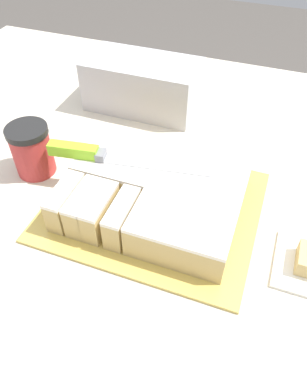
# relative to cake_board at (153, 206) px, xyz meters

# --- Properties ---
(ground_plane) EXTENTS (8.00, 8.00, 0.00)m
(ground_plane) POSITION_rel_cake_board_xyz_m (-0.07, 0.07, -0.94)
(ground_plane) COLOR #4C4742
(countertop) EXTENTS (1.40, 1.10, 0.93)m
(countertop) POSITION_rel_cake_board_xyz_m (-0.07, 0.07, -0.47)
(countertop) COLOR beige
(countertop) RESTS_ON ground_plane
(cake_board) EXTENTS (0.37, 0.31, 0.01)m
(cake_board) POSITION_rel_cake_board_xyz_m (0.00, 0.00, 0.00)
(cake_board) COLOR gold
(cake_board) RESTS_ON countertop
(cake) EXTENTS (0.30, 0.24, 0.06)m
(cake) POSITION_rel_cake_board_xyz_m (0.00, 0.00, 0.04)
(cake) COLOR tan
(cake) RESTS_ON cake_board
(knife) EXTENTS (0.30, 0.07, 0.02)m
(knife) POSITION_rel_cake_board_xyz_m (-0.12, 0.02, 0.08)
(knife) COLOR silver
(knife) RESTS_ON cake
(coffee_cup) EXTENTS (0.08, 0.08, 0.10)m
(coffee_cup) POSITION_rel_cake_board_xyz_m (-0.25, 0.01, 0.05)
(coffee_cup) COLOR #B23333
(coffee_cup) RESTS_ON countertop
(storage_box) EXTENTS (0.26, 0.14, 0.12)m
(storage_box) POSITION_rel_cake_board_xyz_m (-0.14, 0.31, 0.06)
(storage_box) COLOR #B2B2B7
(storage_box) RESTS_ON countertop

